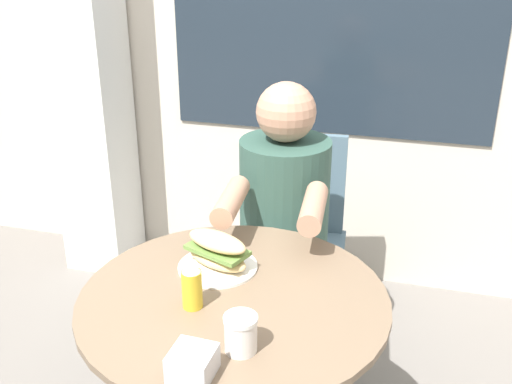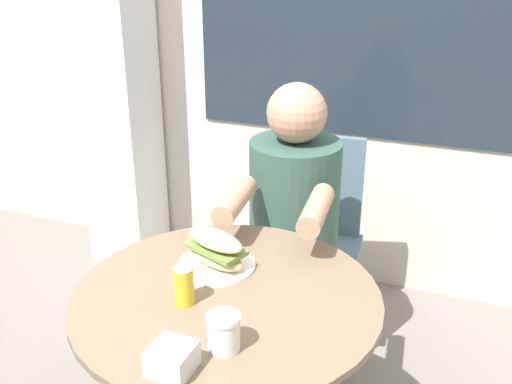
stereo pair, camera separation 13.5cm
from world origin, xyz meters
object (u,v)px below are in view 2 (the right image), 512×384
Objects in this scene: diner_chair at (314,224)px; seated_diner at (291,267)px; cafe_table at (228,356)px; sandwich_on_plate at (216,252)px; drink_cup at (224,332)px; condiment_bottle at (184,282)px.

diner_chair is 0.75× the size of seated_diner.
diner_chair is at bearing -93.21° from seated_diner.
sandwich_on_plate is (-0.08, 0.12, 0.24)m from cafe_table.
cafe_table is 0.91m from diner_chair.
drink_cup is at bearing 91.44° from seated_diner.
sandwich_on_plate is (-0.07, -0.79, 0.28)m from diner_chair.
condiment_bottle is at bearing 78.15° from seated_diner.
condiment_bottle reaches higher than cafe_table.
drink_cup is at bearing -62.69° from sandwich_on_plate.
sandwich_on_plate reaches higher than drink_cup.
cafe_table is at bearing 112.04° from drink_cup.
diner_chair is 6.81× the size of condiment_bottle.
condiment_bottle reaches higher than drink_cup.
seated_diner is 9.13× the size of condiment_bottle.
cafe_table is 6.21× the size of condiment_bottle.
cafe_table is at bearing -54.89° from sandwich_on_plate.
condiment_bottle reaches higher than sandwich_on_plate.
condiment_bottle is at bearing 81.15° from diner_chair.
condiment_bottle is (-0.08, -0.64, 0.30)m from seated_diner.
drink_cup is at bearing -38.02° from condiment_bottle.
sandwich_on_plate is 2.50× the size of drink_cup.
diner_chair is at bearing 86.16° from condiment_bottle.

